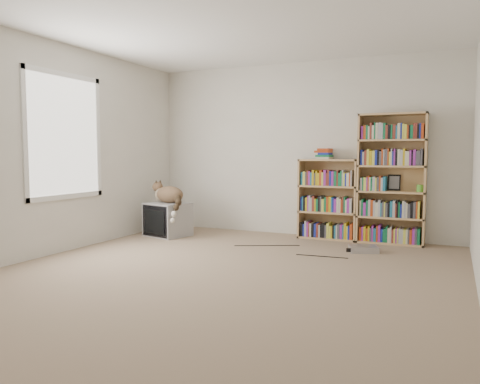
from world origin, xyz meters
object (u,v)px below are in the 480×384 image
at_px(cat, 170,197).
at_px(crt_tv, 168,219).
at_px(bookcase_short, 328,202).
at_px(bookcase_tall, 392,182).
at_px(dvd_player, 363,249).

bearing_deg(cat, crt_tv, 165.18).
bearing_deg(bookcase_short, crt_tv, -160.78).
bearing_deg(bookcase_tall, dvd_player, -107.12).
height_order(bookcase_tall, bookcase_short, bookcase_tall).
xyz_separation_m(bookcase_short, dvd_player, (0.61, -0.73, -0.47)).
height_order(crt_tv, bookcase_short, bookcase_short).
relative_size(cat, bookcase_short, 0.58).
bearing_deg(cat, dvd_player, 7.38).
relative_size(bookcase_short, dvd_player, 3.35).
distance_m(crt_tv, dvd_player, 2.79).
xyz_separation_m(bookcase_tall, bookcase_short, (-0.84, 0.00, -0.31)).
xyz_separation_m(bookcase_tall, dvd_player, (-0.22, -0.73, -0.78)).
xyz_separation_m(cat, bookcase_short, (2.11, 0.77, -0.06)).
relative_size(cat, dvd_player, 1.93).
bearing_deg(crt_tv, dvd_player, 14.87).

